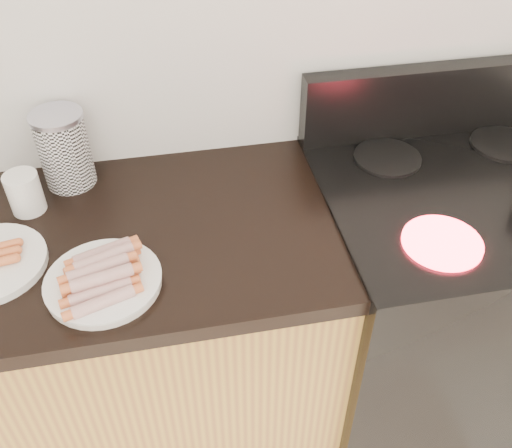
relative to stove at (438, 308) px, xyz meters
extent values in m
cube|color=silver|center=(-0.78, 0.32, 0.84)|extent=(4.00, 0.04, 2.60)
cube|color=black|center=(0.00, 0.00, -0.01)|extent=(0.76, 0.65, 0.90)
cube|color=black|center=(0.00, 0.00, 0.45)|extent=(0.76, 0.65, 0.01)
cube|color=black|center=(0.00, 0.28, 0.55)|extent=(0.76, 0.06, 0.20)
cylinder|color=#FF1E2D|center=(-0.17, -0.17, 0.46)|extent=(0.18, 0.18, 0.01)
cylinder|color=black|center=(-0.17, 0.17, 0.46)|extent=(0.18, 0.18, 0.01)
cylinder|color=black|center=(0.17, 0.17, 0.46)|extent=(0.18, 0.18, 0.01)
cylinder|color=silver|center=(-0.92, -0.14, 0.45)|extent=(0.29, 0.29, 0.02)
cylinder|color=maroon|center=(-0.92, -0.22, 0.47)|extent=(0.13, 0.06, 0.03)
cylinder|color=maroon|center=(-0.92, -0.19, 0.47)|extent=(0.13, 0.06, 0.03)
cylinder|color=maroon|center=(-0.92, -0.16, 0.47)|extent=(0.13, 0.06, 0.03)
cylinder|color=maroon|center=(-0.92, -0.13, 0.47)|extent=(0.13, 0.06, 0.03)
cylinder|color=maroon|center=(-0.92, -0.10, 0.47)|extent=(0.13, 0.06, 0.03)
cylinder|color=maroon|center=(-0.92, -0.07, 0.47)|extent=(0.13, 0.06, 0.03)
cylinder|color=maroon|center=(-0.92, -0.17, 0.50)|extent=(0.13, 0.06, 0.03)
cylinder|color=maroon|center=(-0.92, -0.14, 0.50)|extent=(0.13, 0.06, 0.03)
cylinder|color=maroon|center=(-0.92, -0.11, 0.50)|extent=(0.13, 0.06, 0.03)
cylinder|color=white|center=(-1.00, 0.24, 0.54)|extent=(0.12, 0.12, 0.19)
cylinder|color=silver|center=(-1.00, 0.24, 0.64)|extent=(0.13, 0.13, 0.01)
cylinder|color=silver|center=(-1.10, 0.15, 0.49)|extent=(0.10, 0.10, 0.10)
camera|label=1|loc=(-0.76, -1.01, 1.33)|focal=40.00mm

